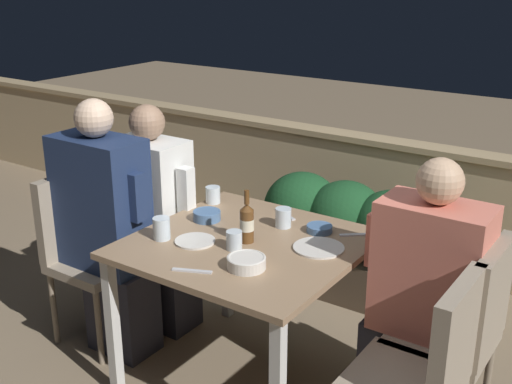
{
  "coord_description": "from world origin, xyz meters",
  "views": [
    {
      "loc": [
        1.55,
        -2.2,
        1.94
      ],
      "look_at": [
        0.0,
        0.07,
        0.96
      ],
      "focal_mm": 45.0,
      "sensor_mm": 36.0,
      "label": 1
    }
  ],
  "objects_px": {
    "person_navy_jumper": "(107,230)",
    "chair_left_far": "(132,224)",
    "person_white_polo": "(157,218)",
    "person_coral_top": "(420,297)",
    "chair_left_near": "(83,241)",
    "chair_right_near": "(429,366)",
    "potted_plant": "(131,215)",
    "beer_bottle": "(247,222)",
    "chair_right_far": "(465,324)"
  },
  "relations": [
    {
      "from": "person_coral_top",
      "to": "person_navy_jumper",
      "type": "bearing_deg",
      "value": -168.34
    },
    {
      "from": "person_navy_jumper",
      "to": "chair_left_far",
      "type": "bearing_deg",
      "value": 115.55
    },
    {
      "from": "person_navy_jumper",
      "to": "person_coral_top",
      "type": "height_order",
      "value": "person_navy_jumper"
    },
    {
      "from": "person_coral_top",
      "to": "potted_plant",
      "type": "height_order",
      "value": "person_coral_top"
    },
    {
      "from": "chair_right_near",
      "to": "beer_bottle",
      "type": "height_order",
      "value": "beer_bottle"
    },
    {
      "from": "chair_right_far",
      "to": "potted_plant",
      "type": "bearing_deg",
      "value": 169.44
    },
    {
      "from": "chair_left_far",
      "to": "person_coral_top",
      "type": "distance_m",
      "value": 1.69
    },
    {
      "from": "chair_right_far",
      "to": "person_coral_top",
      "type": "bearing_deg",
      "value": 180.0
    },
    {
      "from": "chair_left_far",
      "to": "potted_plant",
      "type": "bearing_deg",
      "value": 136.36
    },
    {
      "from": "person_navy_jumper",
      "to": "beer_bottle",
      "type": "xyz_separation_m",
      "value": [
        0.77,
        0.15,
        0.17
      ]
    },
    {
      "from": "person_white_polo",
      "to": "person_coral_top",
      "type": "distance_m",
      "value": 1.5
    },
    {
      "from": "chair_left_near",
      "to": "person_navy_jumper",
      "type": "distance_m",
      "value": 0.23
    },
    {
      "from": "person_navy_jumper",
      "to": "person_coral_top",
      "type": "relative_size",
      "value": 1.08
    },
    {
      "from": "beer_bottle",
      "to": "person_coral_top",
      "type": "bearing_deg",
      "value": 12.5
    },
    {
      "from": "person_white_polo",
      "to": "chair_left_far",
      "type": "bearing_deg",
      "value": -180.0
    },
    {
      "from": "beer_bottle",
      "to": "potted_plant",
      "type": "height_order",
      "value": "beer_bottle"
    },
    {
      "from": "person_navy_jumper",
      "to": "potted_plant",
      "type": "relative_size",
      "value": 2.27
    },
    {
      "from": "person_white_polo",
      "to": "person_coral_top",
      "type": "xyz_separation_m",
      "value": [
        1.5,
        0.0,
        -0.02
      ]
    },
    {
      "from": "chair_right_far",
      "to": "chair_right_near",
      "type": "bearing_deg",
      "value": -92.9
    },
    {
      "from": "chair_right_near",
      "to": "chair_right_far",
      "type": "xyz_separation_m",
      "value": [
        0.02,
        0.37,
        0.0
      ]
    },
    {
      "from": "person_navy_jumper",
      "to": "person_coral_top",
      "type": "bearing_deg",
      "value": 11.66
    },
    {
      "from": "person_navy_jumper",
      "to": "chair_left_far",
      "type": "xyz_separation_m",
      "value": [
        -0.15,
        0.32,
        -0.11
      ]
    },
    {
      "from": "chair_right_near",
      "to": "chair_right_far",
      "type": "relative_size",
      "value": 1.0
    },
    {
      "from": "chair_right_far",
      "to": "chair_left_near",
      "type": "bearing_deg",
      "value": -170.65
    },
    {
      "from": "person_coral_top",
      "to": "chair_left_near",
      "type": "bearing_deg",
      "value": -169.61
    },
    {
      "from": "person_white_polo",
      "to": "chair_right_near",
      "type": "height_order",
      "value": "person_white_polo"
    },
    {
      "from": "chair_left_near",
      "to": "person_coral_top",
      "type": "height_order",
      "value": "person_coral_top"
    },
    {
      "from": "person_coral_top",
      "to": "potted_plant",
      "type": "relative_size",
      "value": 2.09
    },
    {
      "from": "person_navy_jumper",
      "to": "chair_right_near",
      "type": "distance_m",
      "value": 1.72
    },
    {
      "from": "chair_right_near",
      "to": "chair_left_near",
      "type": "bearing_deg",
      "value": 178.47
    },
    {
      "from": "person_navy_jumper",
      "to": "chair_right_far",
      "type": "distance_m",
      "value": 1.77
    },
    {
      "from": "person_coral_top",
      "to": "person_white_polo",
      "type": "bearing_deg",
      "value": -179.98
    },
    {
      "from": "beer_bottle",
      "to": "potted_plant",
      "type": "relative_size",
      "value": 0.42
    },
    {
      "from": "chair_right_far",
      "to": "person_white_polo",
      "type": "bearing_deg",
      "value": -179.98
    },
    {
      "from": "chair_right_far",
      "to": "beer_bottle",
      "type": "bearing_deg",
      "value": -169.99
    },
    {
      "from": "person_coral_top",
      "to": "beer_bottle",
      "type": "bearing_deg",
      "value": -167.5
    },
    {
      "from": "chair_left_far",
      "to": "chair_left_near",
      "type": "bearing_deg",
      "value": -97.57
    },
    {
      "from": "potted_plant",
      "to": "chair_left_near",
      "type": "bearing_deg",
      "value": -61.08
    },
    {
      "from": "person_white_polo",
      "to": "person_navy_jumper",
      "type": "bearing_deg",
      "value": -98.02
    },
    {
      "from": "person_coral_top",
      "to": "beer_bottle",
      "type": "height_order",
      "value": "person_coral_top"
    },
    {
      "from": "chair_left_far",
      "to": "chair_right_near",
      "type": "xyz_separation_m",
      "value": [
        1.87,
        -0.37,
        0.0
      ]
    },
    {
      "from": "chair_left_far",
      "to": "person_coral_top",
      "type": "height_order",
      "value": "person_coral_top"
    },
    {
      "from": "person_navy_jumper",
      "to": "person_white_polo",
      "type": "bearing_deg",
      "value": 81.98
    },
    {
      "from": "chair_right_far",
      "to": "person_coral_top",
      "type": "distance_m",
      "value": 0.21
    },
    {
      "from": "chair_right_near",
      "to": "beer_bottle",
      "type": "xyz_separation_m",
      "value": [
        -0.95,
        0.2,
        0.28
      ]
    },
    {
      "from": "person_coral_top",
      "to": "beer_bottle",
      "type": "relative_size",
      "value": 4.96
    },
    {
      "from": "person_navy_jumper",
      "to": "potted_plant",
      "type": "distance_m",
      "value": 1.02
    },
    {
      "from": "chair_right_near",
      "to": "person_white_polo",
      "type": "bearing_deg",
      "value": 167.58
    },
    {
      "from": "beer_bottle",
      "to": "chair_right_near",
      "type": "bearing_deg",
      "value": -11.76
    },
    {
      "from": "potted_plant",
      "to": "chair_left_far",
      "type": "bearing_deg",
      "value": -43.64
    }
  ]
}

